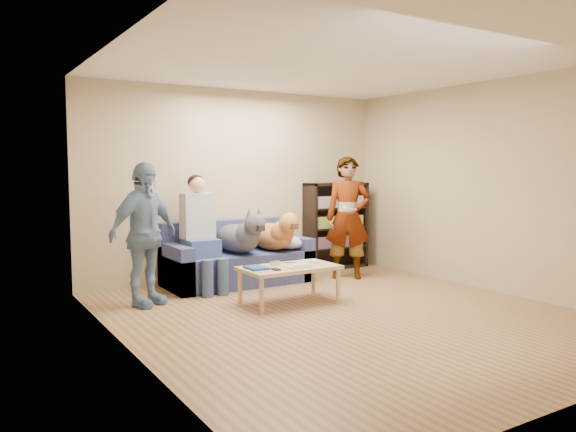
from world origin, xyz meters
TOP-DOWN VIEW (x-y plane):
  - ground at (0.00, 0.00)m, footprint 5.00×5.00m
  - ceiling at (0.00, 0.00)m, footprint 5.00×5.00m
  - wall_back at (0.00, 2.50)m, footprint 4.50×0.00m
  - wall_left at (-2.25, 0.00)m, footprint 0.00×5.00m
  - wall_right at (2.25, 0.00)m, footprint 0.00×5.00m
  - blanket at (0.47, 1.88)m, footprint 0.48×0.40m
  - person_standing_right at (1.22, 1.59)m, footprint 0.73×0.68m
  - person_standing_left at (-1.66, 1.55)m, footprint 1.01×0.77m
  - held_controller at (1.02, 1.39)m, footprint 0.07×0.12m
  - notebook_blue at (-0.63, 0.85)m, footprint 0.20×0.26m
  - papers at (-0.18, 0.70)m, footprint 0.26×0.20m
  - magazine at (-0.15, 0.72)m, footprint 0.22×0.17m
  - camera_silver at (-0.35, 0.92)m, footprint 0.11×0.06m
  - controller_a at (0.05, 0.90)m, footprint 0.04×0.13m
  - controller_b at (0.13, 0.82)m, footprint 0.09×0.06m
  - headphone_cup_a at (-0.03, 0.78)m, footprint 0.07×0.07m
  - headphone_cup_b at (-0.03, 0.86)m, footprint 0.07×0.07m
  - pen_orange at (-0.25, 0.64)m, footprint 0.13×0.06m
  - pen_black at (-0.11, 0.98)m, footprint 0.13×0.08m
  - wallet at (-0.48, 0.68)m, footprint 0.07×0.12m
  - sofa at (-0.25, 2.10)m, footprint 1.90×0.85m
  - person_seated at (-0.81, 1.97)m, footprint 0.40×0.73m
  - dog_gray at (-0.28, 1.92)m, footprint 0.43×1.26m
  - dog_tan at (0.23, 1.92)m, footprint 0.42×1.17m
  - coffee_table at (-0.23, 0.80)m, footprint 1.10×0.60m
  - bookshelf at (1.55, 2.33)m, footprint 1.00×0.34m

SIDE VIEW (x-z plane):
  - ground at x=0.00m, z-range 0.00..0.00m
  - sofa at x=-0.25m, z-range -0.13..0.69m
  - coffee_table at x=-0.23m, z-range 0.16..0.58m
  - pen_orange at x=-0.25m, z-range 0.42..0.43m
  - pen_black at x=-0.11m, z-range 0.42..0.43m
  - papers at x=-0.18m, z-range 0.42..0.43m
  - wallet at x=-0.48m, z-range 0.42..0.43m
  - headphone_cup_a at x=-0.03m, z-range 0.42..0.44m
  - headphone_cup_b at x=-0.03m, z-range 0.42..0.44m
  - notebook_blue at x=-0.63m, z-range 0.42..0.45m
  - controller_a at x=0.05m, z-range 0.42..0.45m
  - controller_b at x=0.13m, z-range 0.42..0.45m
  - magazine at x=-0.15m, z-range 0.43..0.45m
  - camera_silver at x=-0.35m, z-range 0.42..0.47m
  - blanket at x=0.47m, z-range 0.43..0.59m
  - dog_tan at x=0.23m, z-range 0.34..0.94m
  - dog_gray at x=-0.28m, z-range 0.34..0.95m
  - bookshelf at x=1.55m, z-range 0.03..1.33m
  - person_seated at x=-0.81m, z-range 0.04..1.51m
  - person_standing_left at x=-1.66m, z-range 0.00..1.60m
  - person_standing_right at x=1.22m, z-range 0.00..1.68m
  - held_controller at x=1.02m, z-range 0.98..1.01m
  - wall_back at x=0.00m, z-range -0.95..3.55m
  - wall_left at x=-2.25m, z-range -1.20..3.80m
  - wall_right at x=2.25m, z-range -1.20..3.80m
  - ceiling at x=0.00m, z-range 2.60..2.60m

